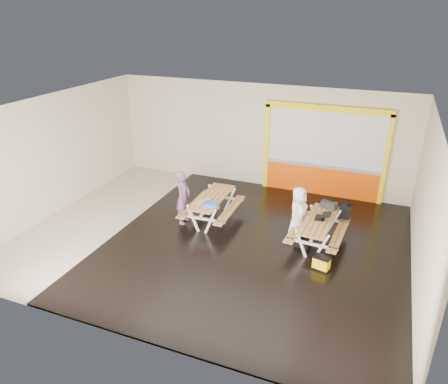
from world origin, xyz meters
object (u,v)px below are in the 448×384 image
at_px(person_left, 183,197).
at_px(dark_case, 303,244).
at_px(laptop_right, 322,217).
at_px(fluke_bag, 321,263).
at_px(blue_pouch, 210,205).
at_px(laptop_left, 203,201).
at_px(picnic_table_right, 319,226).
at_px(picnic_table_left, 212,203).
at_px(person_right, 298,213).
at_px(toolbox, 329,205).
at_px(backpack, 345,211).

distance_m(person_left, dark_case, 3.53).
bearing_deg(dark_case, person_left, 179.08).
height_order(laptop_right, fluke_bag, laptop_right).
bearing_deg(blue_pouch, laptop_left, 155.02).
xyz_separation_m(picnic_table_right, dark_case, (-0.33, -0.24, -0.47)).
height_order(picnic_table_right, laptop_left, laptop_left).
bearing_deg(blue_pouch, dark_case, 2.79).
bearing_deg(dark_case, laptop_right, 41.16).
relative_size(picnic_table_right, fluke_bag, 4.49).
relative_size(person_left, dark_case, 4.26).
xyz_separation_m(picnic_table_left, fluke_bag, (3.37, -1.33, -0.40)).
bearing_deg(person_right, picnic_table_left, 100.12).
relative_size(blue_pouch, toolbox, 0.77).
bearing_deg(person_right, picnic_table_right, -89.22).
relative_size(backpack, dark_case, 1.38).
relative_size(laptop_left, fluke_bag, 0.97).
xyz_separation_m(picnic_table_right, person_left, (-3.79, -0.18, 0.24)).
relative_size(blue_pouch, dark_case, 0.97).
bearing_deg(person_left, laptop_left, -100.78).
bearing_deg(laptop_left, person_left, 175.38).
bearing_deg(backpack, person_right, -144.54).
bearing_deg(fluke_bag, toolbox, 95.49).
height_order(picnic_table_left, laptop_left, laptop_left).
bearing_deg(person_left, laptop_right, -91.99).
distance_m(blue_pouch, dark_case, 2.64).
relative_size(person_left, fluke_bag, 3.53).
relative_size(picnic_table_right, laptop_left, 4.62).
bearing_deg(blue_pouch, person_left, 169.02).
relative_size(laptop_left, blue_pouch, 1.21).
bearing_deg(dark_case, person_right, 124.75).
height_order(picnic_table_left, toolbox, toolbox).
bearing_deg(toolbox, dark_case, -113.79).
relative_size(laptop_right, backpack, 0.79).
distance_m(picnic_table_left, laptop_left, 0.52).
relative_size(picnic_table_right, person_right, 1.39).
bearing_deg(picnic_table_right, picnic_table_left, 175.87).
bearing_deg(laptop_right, picnic_table_right, -121.33).
bearing_deg(laptop_right, backpack, 59.77).
distance_m(toolbox, dark_case, 1.33).
bearing_deg(backpack, dark_case, -126.78).
height_order(toolbox, fluke_bag, toolbox).
xyz_separation_m(laptop_right, blue_pouch, (-2.92, -0.46, 0.02)).
height_order(blue_pouch, toolbox, toolbox).
bearing_deg(person_left, toolbox, -82.43).
bearing_deg(person_right, toolbox, -34.32).
height_order(picnic_table_right, blue_pouch, blue_pouch).
distance_m(toolbox, fluke_bag, 2.00).
height_order(laptop_left, blue_pouch, laptop_left).
distance_m(picnic_table_left, person_right, 2.50).
xyz_separation_m(picnic_table_right, backpack, (0.53, 0.91, 0.10)).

